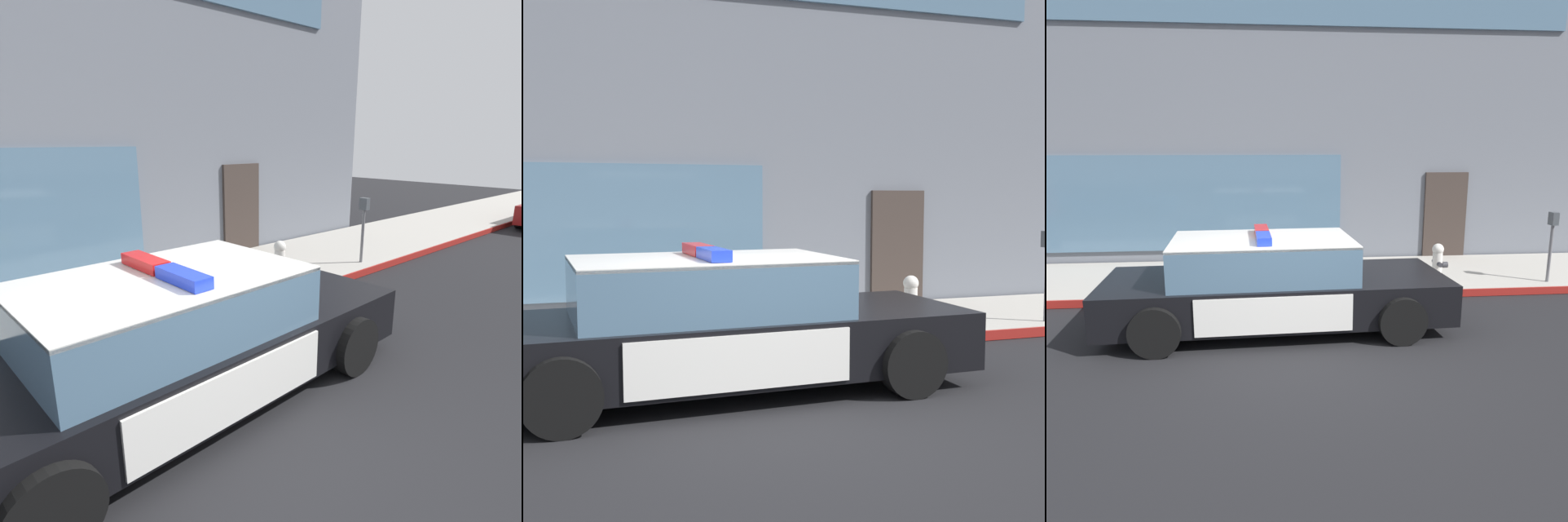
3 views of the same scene
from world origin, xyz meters
The scene contains 7 objects.
ground centered at (0.00, 0.00, 0.00)m, with size 48.00×48.00×0.00m, color black.
sidewalk centered at (0.00, 3.95, 0.07)m, with size 48.00×2.82×0.15m, color #B2ADA3.
curb_red_paint centered at (0.00, 2.53, 0.08)m, with size 28.80×0.04×0.14m, color maroon.
storefront_building centered at (-2.50, 9.73, 3.97)m, with size 20.71×8.73×7.93m.
police_cruiser centered at (-0.45, 1.29, 0.68)m, with size 5.12×2.21×1.49m.
fire_hydrant centered at (2.78, 3.16, 0.50)m, with size 0.34×0.39×0.73m.
parking_meter centered at (4.87, 2.87, 1.08)m, with size 0.12×0.18×1.34m.
Camera 3 is at (-0.66, -6.16, 2.73)m, focal length 35.29 mm.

